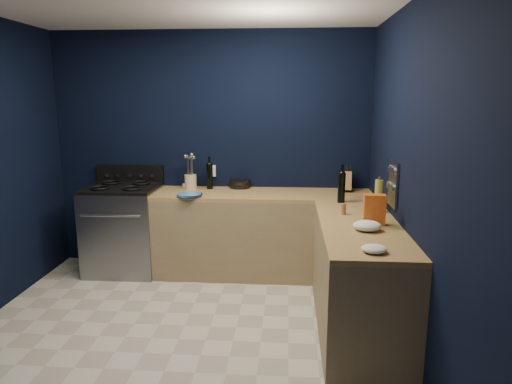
# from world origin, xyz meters

# --- Properties ---
(floor) EXTENTS (3.50, 3.50, 0.02)m
(floor) POSITION_xyz_m (0.00, 0.00, -0.01)
(floor) COLOR beige
(floor) RESTS_ON ground
(wall_back) EXTENTS (3.50, 0.02, 2.60)m
(wall_back) POSITION_xyz_m (0.00, 1.76, 1.30)
(wall_back) COLOR black
(wall_back) RESTS_ON ground
(wall_right) EXTENTS (0.02, 3.50, 2.60)m
(wall_right) POSITION_xyz_m (1.76, 0.00, 1.30)
(wall_right) COLOR black
(wall_right) RESTS_ON ground
(wall_front) EXTENTS (3.50, 0.02, 2.60)m
(wall_front) POSITION_xyz_m (0.00, -1.76, 1.30)
(wall_front) COLOR black
(wall_front) RESTS_ON ground
(cab_back) EXTENTS (2.30, 0.63, 0.86)m
(cab_back) POSITION_xyz_m (0.60, 1.44, 0.43)
(cab_back) COLOR #8F7A58
(cab_back) RESTS_ON floor
(top_back) EXTENTS (2.30, 0.63, 0.04)m
(top_back) POSITION_xyz_m (0.60, 1.44, 0.88)
(top_back) COLOR olive
(top_back) RESTS_ON cab_back
(cab_right) EXTENTS (0.63, 1.67, 0.86)m
(cab_right) POSITION_xyz_m (1.44, 0.29, 0.43)
(cab_right) COLOR #8F7A58
(cab_right) RESTS_ON floor
(top_right) EXTENTS (0.63, 1.67, 0.04)m
(top_right) POSITION_xyz_m (1.44, 0.29, 0.88)
(top_right) COLOR olive
(top_right) RESTS_ON cab_right
(gas_range) EXTENTS (0.76, 0.66, 0.92)m
(gas_range) POSITION_xyz_m (-0.93, 1.42, 0.46)
(gas_range) COLOR gray
(gas_range) RESTS_ON floor
(oven_door) EXTENTS (0.59, 0.02, 0.42)m
(oven_door) POSITION_xyz_m (-0.93, 1.10, 0.45)
(oven_door) COLOR black
(oven_door) RESTS_ON gas_range
(cooktop) EXTENTS (0.76, 0.66, 0.03)m
(cooktop) POSITION_xyz_m (-0.93, 1.42, 0.94)
(cooktop) COLOR black
(cooktop) RESTS_ON gas_range
(backguard) EXTENTS (0.76, 0.06, 0.20)m
(backguard) POSITION_xyz_m (-0.93, 1.72, 1.04)
(backguard) COLOR black
(backguard) RESTS_ON gas_range
(spice_panel) EXTENTS (0.02, 0.28, 0.38)m
(spice_panel) POSITION_xyz_m (1.74, 0.55, 1.18)
(spice_panel) COLOR gray
(spice_panel) RESTS_ON wall_right
(wall_outlet) EXTENTS (0.09, 0.02, 0.13)m
(wall_outlet) POSITION_xyz_m (0.00, 1.74, 1.08)
(wall_outlet) COLOR white
(wall_outlet) RESTS_ON wall_back
(plate_stack) EXTENTS (0.31, 0.31, 0.03)m
(plate_stack) POSITION_xyz_m (-0.15, 1.20, 0.92)
(plate_stack) COLOR #2D649F
(plate_stack) RESTS_ON top_back
(ramekin) EXTENTS (0.12, 0.12, 0.04)m
(ramekin) POSITION_xyz_m (-0.28, 1.69, 0.92)
(ramekin) COLOR white
(ramekin) RESTS_ON top_back
(utensil_crock) EXTENTS (0.15, 0.15, 0.16)m
(utensil_crock) POSITION_xyz_m (-0.21, 1.57, 0.98)
(utensil_crock) COLOR beige
(utensil_crock) RESTS_ON top_back
(wine_bottle_back) EXTENTS (0.07, 0.07, 0.28)m
(wine_bottle_back) POSITION_xyz_m (-0.00, 1.61, 1.04)
(wine_bottle_back) COLOR black
(wine_bottle_back) RESTS_ON top_back
(lemon_basket) EXTENTS (0.24, 0.24, 0.09)m
(lemon_basket) POSITION_xyz_m (0.32, 1.69, 0.94)
(lemon_basket) COLOR black
(lemon_basket) RESTS_ON top_back
(knife_block) EXTENTS (0.12, 0.24, 0.24)m
(knife_block) POSITION_xyz_m (1.48, 1.60, 1.00)
(knife_block) COLOR olive
(knife_block) RESTS_ON top_back
(wine_bottle_right) EXTENTS (0.09, 0.09, 0.29)m
(wine_bottle_right) POSITION_xyz_m (1.37, 1.05, 1.04)
(wine_bottle_right) COLOR black
(wine_bottle_right) RESTS_ON top_right
(oil_bottle) EXTENTS (0.08, 0.08, 0.29)m
(oil_bottle) POSITION_xyz_m (1.65, 0.69, 1.04)
(oil_bottle) COLOR #9C9A39
(oil_bottle) RESTS_ON top_right
(spice_jar_near) EXTENTS (0.05, 0.05, 0.10)m
(spice_jar_near) POSITION_xyz_m (1.34, 0.59, 0.95)
(spice_jar_near) COLOR olive
(spice_jar_near) RESTS_ON top_right
(spice_jar_far) EXTENTS (0.05, 0.05, 0.09)m
(spice_jar_far) POSITION_xyz_m (1.51, 0.39, 0.94)
(spice_jar_far) COLOR olive
(spice_jar_far) RESTS_ON top_right
(crouton_bag) EXTENTS (0.17, 0.08, 0.25)m
(crouton_bag) POSITION_xyz_m (1.54, 0.28, 1.02)
(crouton_bag) COLOR red
(crouton_bag) RESTS_ON top_right
(towel_front) EXTENTS (0.26, 0.24, 0.08)m
(towel_front) POSITION_xyz_m (1.46, 0.12, 0.94)
(towel_front) COLOR white
(towel_front) RESTS_ON top_right
(towel_end) EXTENTS (0.19, 0.17, 0.05)m
(towel_end) POSITION_xyz_m (1.42, -0.38, 0.93)
(towel_end) COLOR white
(towel_end) RESTS_ON top_right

